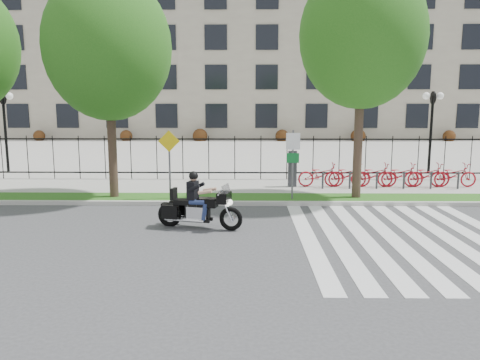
{
  "coord_description": "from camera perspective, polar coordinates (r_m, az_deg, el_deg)",
  "views": [
    {
      "loc": [
        0.55,
        -12.18,
        3.51
      ],
      "look_at": [
        0.33,
        3.0,
        1.09
      ],
      "focal_mm": 35.0,
      "sensor_mm": 36.0,
      "label": 1
    }
  ],
  "objects": [
    {
      "name": "lamp_post_right",
      "position": [
        25.97,
        22.38,
        7.71
      ],
      "size": [
        1.06,
        0.7,
        4.25
      ],
      "color": "black",
      "rests_on": "ground"
    },
    {
      "name": "iron_fence",
      "position": [
        21.52,
        -0.64,
        2.75
      ],
      "size": [
        30.0,
        0.06,
        2.0
      ],
      "primitive_type": null,
      "color": "black",
      "rests_on": "sidewalk"
    },
    {
      "name": "sign_pole_regulatory",
      "position": [
        16.94,
        6.46,
        2.99
      ],
      "size": [
        0.5,
        0.09,
        2.5
      ],
      "color": "#59595B",
      "rests_on": "grass_verge"
    },
    {
      "name": "office_building",
      "position": [
        57.47,
        0.29,
        15.5
      ],
      "size": [
        60.0,
        21.9,
        20.15
      ],
      "color": "gray",
      "rests_on": "ground"
    },
    {
      "name": "grass_verge",
      "position": [
        17.48,
        -1.0,
        -2.28
      ],
      "size": [
        60.0,
        1.5,
        0.15
      ],
      "primitive_type": "cube",
      "color": "#1B5A16",
      "rests_on": "ground"
    },
    {
      "name": "plaza",
      "position": [
        37.35,
        -0.02,
        3.73
      ],
      "size": [
        80.0,
        34.0,
        0.1
      ],
      "primitive_type": "cube",
      "color": "#A7A59C",
      "rests_on": "ground"
    },
    {
      "name": "lamp_post_left",
      "position": [
        27.25,
        -26.84,
        7.45
      ],
      "size": [
        1.06,
        0.7,
        4.25
      ],
      "color": "black",
      "rests_on": "ground"
    },
    {
      "name": "curb",
      "position": [
        16.65,
        -1.09,
        -2.86
      ],
      "size": [
        60.0,
        0.2,
        0.15
      ],
      "primitive_type": "cube",
      "color": "#B0AFA6",
      "rests_on": "ground"
    },
    {
      "name": "motorcycle_rider",
      "position": [
        13.52,
        -5.06,
        -3.13
      ],
      "size": [
        2.54,
        1.12,
        2.0
      ],
      "color": "black",
      "rests_on": "ground"
    },
    {
      "name": "sign_pole_warning",
      "position": [
        17.09,
        -8.61,
        3.01
      ],
      "size": [
        0.78,
        0.09,
        2.49
      ],
      "color": "#59595B",
      "rests_on": "grass_verge"
    },
    {
      "name": "sidewalk",
      "position": [
        19.94,
        -0.77,
        -0.87
      ],
      "size": [
        60.0,
        3.5,
        0.15
      ],
      "primitive_type": "cube",
      "color": "#A7A59C",
      "rests_on": "ground"
    },
    {
      "name": "ground",
      "position": [
        12.69,
        -1.71,
        -7.01
      ],
      "size": [
        120.0,
        120.0,
        0.0
      ],
      "primitive_type": "plane",
      "color": "#39393C",
      "rests_on": "ground"
    },
    {
      "name": "crosswalk_stripes",
      "position": [
        13.38,
        19.56,
        -6.67
      ],
      "size": [
        5.7,
        8.0,
        0.01
      ],
      "primitive_type": null,
      "color": "silver",
      "rests_on": "ground"
    },
    {
      "name": "bike_share_station",
      "position": [
        20.43,
        17.3,
        0.61
      ],
      "size": [
        7.83,
        0.87,
        1.5
      ],
      "color": "#2D2D33",
      "rests_on": "sidewalk"
    },
    {
      "name": "street_tree_1",
      "position": [
        17.96,
        -15.79,
        15.29
      ],
      "size": [
        4.55,
        4.55,
        8.04
      ],
      "color": "#37261E",
      "rests_on": "grass_verge"
    },
    {
      "name": "street_tree_2",
      "position": [
        17.78,
        14.68,
        16.58
      ],
      "size": [
        4.46,
        4.46,
        8.36
      ],
      "color": "#37261E",
      "rests_on": "grass_verge"
    }
  ]
}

